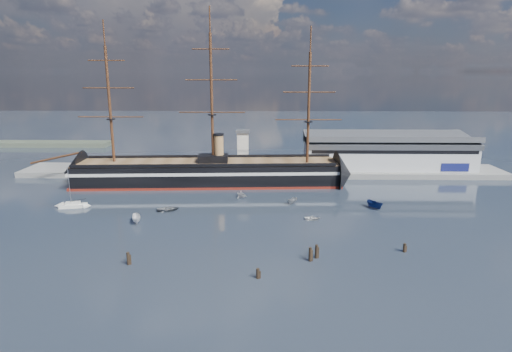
{
  "coord_description": "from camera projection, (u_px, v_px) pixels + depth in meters",
  "views": [
    {
      "loc": [
        10.76,
        -82.34,
        37.72
      ],
      "look_at": [
        8.54,
        35.0,
        9.0
      ],
      "focal_mm": 30.0,
      "sensor_mm": 36.0,
      "label": 1
    }
  ],
  "objects": [
    {
      "name": "warship",
      "position": [
        203.0,
        172.0,
        146.63
      ],
      "size": [
        113.29,
        21.04,
        53.94
      ],
      "rotation": [
        0.0,
        0.0,
        0.05
      ],
      "color": "black",
      "rests_on": "ground"
    },
    {
      "name": "warehouse",
      "position": [
        387.0,
        151.0,
        163.86
      ],
      "size": [
        63.0,
        21.0,
        11.6
      ],
      "color": "#B7BABC",
      "rests_on": "ground"
    },
    {
      "name": "sailboat",
      "position": [
        73.0,
        205.0,
        121.75
      ],
      "size": [
        7.73,
        3.67,
        11.9
      ],
      "rotation": [
        0.0,
        0.0,
        0.21
      ],
      "color": "white",
      "rests_on": "ground"
    },
    {
      "name": "piling_near_mid",
      "position": [
        258.0,
        278.0,
        80.14
      ],
      "size": [
        0.64,
        0.64,
        2.71
      ],
      "primitive_type": "cylinder",
      "color": "black",
      "rests_on": "ground"
    },
    {
      "name": "piling_extra",
      "position": [
        316.0,
        258.0,
        88.85
      ],
      "size": [
        0.64,
        0.64,
        3.67
      ],
      "primitive_type": "cylinder",
      "color": "black",
      "rests_on": "ground"
    },
    {
      "name": "ground",
      "position": [
        228.0,
        201.0,
        127.98
      ],
      "size": [
        600.0,
        600.0,
        0.0
      ],
      "primitive_type": "plane",
      "color": "#222C3C",
      "rests_on": "ground"
    },
    {
      "name": "motorboat_a",
      "position": [
        137.0,
        223.0,
        109.58
      ],
      "size": [
        6.79,
        4.24,
        2.55
      ],
      "primitive_type": "imported",
      "rotation": [
        0.0,
        0.0,
        0.32
      ],
      "color": "white",
      "rests_on": "ground"
    },
    {
      "name": "motorboat_b",
      "position": [
        168.0,
        211.0,
        118.89
      ],
      "size": [
        2.53,
        4.0,
        1.74
      ],
      "primitive_type": "imported",
      "rotation": [
        0.0,
        0.0,
        1.87
      ],
      "color": "slate",
      "rests_on": "ground"
    },
    {
      "name": "quay",
      "position": [
        262.0,
        173.0,
        162.75
      ],
      "size": [
        180.0,
        18.0,
        2.0
      ],
      "primitive_type": "cube",
      "color": "slate",
      "rests_on": "ground"
    },
    {
      "name": "quay_tower",
      "position": [
        243.0,
        150.0,
        157.65
      ],
      "size": [
        5.0,
        5.0,
        15.0
      ],
      "color": "silver",
      "rests_on": "ground"
    },
    {
      "name": "piling_near_left",
      "position": [
        129.0,
        265.0,
        85.87
      ],
      "size": [
        0.64,
        0.64,
        3.34
      ],
      "primitive_type": "cylinder",
      "color": "black",
      "rests_on": "ground"
    },
    {
      "name": "piling_far_right",
      "position": [
        404.0,
        252.0,
        91.84
      ],
      "size": [
        0.64,
        0.64,
        2.66
      ],
      "primitive_type": "cylinder",
      "color": "black",
      "rests_on": "ground"
    },
    {
      "name": "motorboat_e",
      "position": [
        312.0,
        220.0,
        111.86
      ],
      "size": [
        1.08,
        2.6,
        1.21
      ],
      "primitive_type": "imported",
      "rotation": [
        0.0,
        0.0,
        1.55
      ],
      "color": "silver",
      "rests_on": "ground"
    },
    {
      "name": "motorboat_c",
      "position": [
        292.0,
        204.0,
        125.24
      ],
      "size": [
        5.4,
        4.5,
        2.09
      ],
      "primitive_type": "imported",
      "rotation": [
        0.0,
        0.0,
        -0.59
      ],
      "color": "slate",
      "rests_on": "ground"
    },
    {
      "name": "motorboat_f",
      "position": [
        374.0,
        209.0,
        120.93
      ],
      "size": [
        7.13,
        5.46,
        2.71
      ],
      "primitive_type": "imported",
      "rotation": [
        0.0,
        0.0,
        0.51
      ],
      "color": "navy",
      "rests_on": "ground"
    },
    {
      "name": "piling_near_right",
      "position": [
        310.0,
        261.0,
        87.43
      ],
      "size": [
        0.64,
        0.64,
        3.69
      ],
      "primitive_type": "cylinder",
      "color": "black",
      "rests_on": "ground"
    },
    {
      "name": "motorboat_d",
      "position": [
        241.0,
        198.0,
        131.56
      ],
      "size": [
        6.63,
        6.45,
        2.37
      ],
      "primitive_type": "imported",
      "rotation": [
        0.0,
        0.0,
        0.75
      ],
      "color": "silver",
      "rests_on": "ground"
    }
  ]
}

